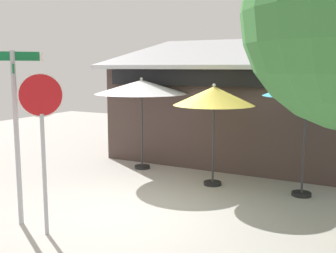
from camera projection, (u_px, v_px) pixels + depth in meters
The scene contains 7 objects.
ground_plane at pixel (135, 213), 8.30m from camera, with size 28.00×28.00×0.10m, color #ADA8A0.
cafe_building at pixel (245, 109), 13.04m from camera, with size 8.10×5.09×3.96m.
street_sign_post at pixel (16, 120), 7.33m from camera, with size 0.72×0.77×3.21m.
stop_sign at pixel (42, 124), 6.87m from camera, with size 0.52×0.56×2.82m.
patio_umbrella_ivory_left at pixel (141, 87), 11.45m from camera, with size 2.65×2.65×2.62m.
patio_umbrella_mustard_center at pixel (214, 97), 9.81m from camera, with size 1.99×1.99×2.52m.
patio_umbrella_teal_right at pixel (307, 88), 8.93m from camera, with size 1.92×1.92×2.76m.
Camera 1 is at (4.33, -6.71, 2.92)m, focal length 43.43 mm.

